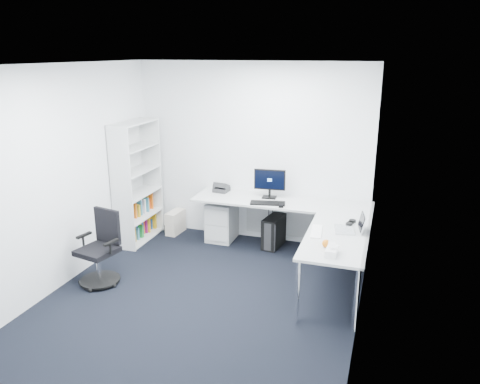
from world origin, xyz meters
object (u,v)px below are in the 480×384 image
(task_chair, at_px, (97,249))
(l_desk, at_px, (275,234))
(laptop, at_px, (345,221))
(bookshelf, at_px, (137,182))
(monitor, at_px, (270,183))

(task_chair, bearing_deg, l_desk, 47.75)
(l_desk, height_order, laptop, laptop)
(bookshelf, xyz_separation_m, laptop, (3.17, -0.60, -0.05))
(monitor, xyz_separation_m, laptop, (1.19, -0.99, -0.10))
(task_chair, distance_m, laptop, 3.07)
(monitor, relative_size, laptop, 1.39)
(bookshelf, bearing_deg, task_chair, -80.49)
(bookshelf, distance_m, monitor, 2.01)
(monitor, bearing_deg, laptop, -44.63)
(l_desk, distance_m, monitor, 0.77)
(task_chair, height_order, monitor, monitor)
(task_chair, bearing_deg, bookshelf, 111.27)
(monitor, bearing_deg, l_desk, -70.24)
(l_desk, xyz_separation_m, laptop, (0.99, -0.55, 0.49))
(l_desk, xyz_separation_m, monitor, (-0.20, 0.44, 0.60))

